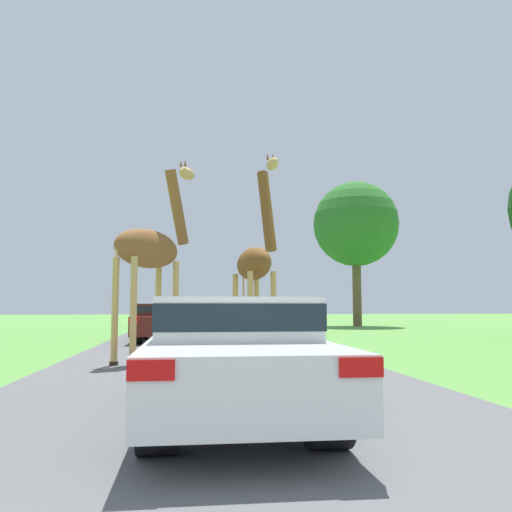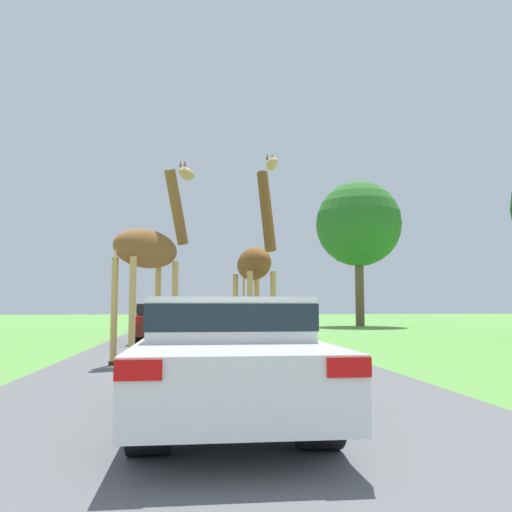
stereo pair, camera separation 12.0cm
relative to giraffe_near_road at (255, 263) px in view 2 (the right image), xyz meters
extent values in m
cube|color=#5B5B5E|center=(-1.22, 16.06, -2.38)|extent=(6.75, 120.00, 0.00)
cylinder|color=tan|center=(0.41, -0.50, -1.32)|extent=(0.15, 0.15, 2.13)
cylinder|color=#2D2319|center=(0.41, -0.50, -2.34)|extent=(0.20, 0.20, 0.09)
cylinder|color=tan|center=(-0.20, -0.61, -1.32)|extent=(0.15, 0.15, 2.13)
cylinder|color=#2D2319|center=(-0.20, -0.61, -2.34)|extent=(0.20, 0.20, 0.09)
cylinder|color=tan|center=(0.15, 0.90, -1.32)|extent=(0.15, 0.15, 2.13)
cylinder|color=#2D2319|center=(0.15, 0.90, -2.34)|extent=(0.20, 0.20, 0.09)
cylinder|color=tan|center=(-0.46, 0.78, -1.32)|extent=(0.15, 0.15, 2.13)
cylinder|color=#2D2319|center=(-0.46, 0.78, -2.34)|extent=(0.20, 0.20, 0.09)
ellipsoid|color=brown|center=(-0.03, 0.14, -0.02)|extent=(1.09, 2.13, 0.88)
cylinder|color=brown|center=(0.17, -0.94, 1.26)|extent=(0.45, 0.97, 2.15)
ellipsoid|color=tan|center=(0.26, -1.38, 2.33)|extent=(0.34, 0.59, 0.30)
cylinder|color=tan|center=(-0.20, 1.09, -0.60)|extent=(0.05, 0.05, 1.17)
cone|color=brown|center=(0.29, -1.20, 2.56)|extent=(0.07, 0.07, 0.16)
cone|color=brown|center=(0.16, -1.22, 2.56)|extent=(0.07, 0.07, 0.16)
cylinder|color=tan|center=(-2.46, -1.30, -1.25)|extent=(0.14, 0.14, 2.28)
cylinder|color=#2D2319|center=(-2.46, -1.30, -2.34)|extent=(0.18, 0.18, 0.08)
cylinder|color=tan|center=(-2.05, -1.60, -1.25)|extent=(0.14, 0.14, 2.28)
cylinder|color=#2D2319|center=(-2.05, -1.60, -2.34)|extent=(0.18, 0.18, 0.08)
cylinder|color=tan|center=(-3.30, -2.44, -1.25)|extent=(0.14, 0.14, 2.28)
cylinder|color=#2D2319|center=(-3.30, -2.44, -2.34)|extent=(0.18, 0.18, 0.08)
cylinder|color=tan|center=(-2.89, -2.75, -1.25)|extent=(0.14, 0.14, 2.28)
cylinder|color=#2D2319|center=(-2.89, -2.75, -2.34)|extent=(0.18, 0.18, 0.08)
ellipsoid|color=brown|center=(-2.67, -2.02, 0.13)|extent=(1.68, 1.99, 0.87)
cylinder|color=brown|center=(-2.06, -1.18, 1.24)|extent=(0.70, 0.81, 1.81)
ellipsoid|color=tan|center=(-1.82, -0.87, 2.15)|extent=(0.52, 0.59, 0.30)
cylinder|color=tan|center=(-3.24, -2.80, -0.49)|extent=(0.05, 0.05, 1.25)
cone|color=brown|center=(-1.98, -0.96, 2.38)|extent=(0.07, 0.07, 0.16)
cone|color=brown|center=(-1.87, -1.04, 2.38)|extent=(0.07, 0.07, 0.16)
cube|color=silver|center=(-1.26, -8.09, -1.79)|extent=(1.82, 4.63, 0.59)
cube|color=silver|center=(-1.26, -8.09, -1.27)|extent=(1.63, 2.08, 0.44)
cube|color=#19232D|center=(-1.26, -8.09, -1.25)|extent=(1.65, 2.10, 0.27)
cube|color=red|center=(-2.01, -10.42, -1.58)|extent=(0.33, 0.03, 0.14)
cube|color=red|center=(-0.52, -10.42, -1.58)|extent=(0.33, 0.03, 0.14)
cylinder|color=black|center=(-1.99, -6.71, -2.03)|extent=(0.36, 0.70, 0.70)
cylinder|color=black|center=(-0.54, -6.71, -2.03)|extent=(0.36, 0.70, 0.70)
cylinder|color=black|center=(-1.99, -9.48, -2.03)|extent=(0.36, 0.70, 0.70)
cylinder|color=black|center=(-0.54, -9.48, -2.03)|extent=(0.36, 0.70, 0.70)
cube|color=#561914|center=(-2.72, 5.46, -1.80)|extent=(1.79, 4.62, 0.64)
cube|color=#561914|center=(-2.72, 5.46, -1.27)|extent=(1.61, 2.08, 0.41)
cube|color=#19232D|center=(-2.72, 5.46, -1.25)|extent=(1.63, 2.10, 0.25)
cube|color=red|center=(-3.45, 3.14, -1.57)|extent=(0.32, 0.03, 0.15)
cube|color=red|center=(-1.98, 3.14, -1.57)|extent=(0.32, 0.03, 0.15)
cylinder|color=black|center=(-3.43, 6.85, -2.07)|extent=(0.36, 0.62, 0.62)
cylinder|color=black|center=(-2.00, 6.85, -2.07)|extent=(0.36, 0.62, 0.62)
cylinder|color=black|center=(-3.43, 4.08, -2.07)|extent=(0.36, 0.62, 0.62)
cylinder|color=black|center=(-2.00, 4.08, -2.07)|extent=(0.36, 0.62, 0.62)
cube|color=black|center=(-0.17, 12.81, -1.83)|extent=(1.75, 3.96, 0.59)
cube|color=black|center=(-0.17, 12.81, -1.27)|extent=(1.58, 1.78, 0.54)
cube|color=#19232D|center=(-0.17, 12.81, -1.24)|extent=(1.59, 1.80, 0.32)
cube|color=red|center=(-0.89, 10.83, -1.62)|extent=(0.32, 0.03, 0.14)
cube|color=red|center=(0.55, 10.83, -1.62)|extent=(0.32, 0.03, 0.14)
cylinder|color=black|center=(-0.87, 14.00, -2.09)|extent=(0.35, 0.60, 0.60)
cylinder|color=black|center=(0.53, 14.00, -2.09)|extent=(0.35, 0.60, 0.60)
cylinder|color=black|center=(-0.87, 11.63, -2.09)|extent=(0.35, 0.60, 0.60)
cylinder|color=black|center=(0.53, 11.63, -2.09)|extent=(0.35, 0.60, 0.60)
cube|color=#144C28|center=(-2.98, 16.81, -1.85)|extent=(1.92, 4.79, 0.54)
cube|color=#144C28|center=(-2.98, 16.81, -1.34)|extent=(1.73, 2.15, 0.49)
cube|color=#19232D|center=(-2.98, 16.81, -1.31)|extent=(1.75, 2.18, 0.29)
cube|color=red|center=(-3.77, 14.41, -1.66)|extent=(0.35, 0.03, 0.13)
cube|color=red|center=(-2.19, 14.41, -1.66)|extent=(0.35, 0.03, 0.13)
cylinder|color=black|center=(-3.75, 18.25, -2.08)|extent=(0.38, 0.61, 0.61)
cylinder|color=black|center=(-2.21, 18.25, -2.08)|extent=(0.38, 0.61, 0.61)
cylinder|color=black|center=(-3.75, 15.37, -2.08)|extent=(0.38, 0.61, 0.61)
cylinder|color=black|center=(-2.21, 15.37, -2.08)|extent=(0.38, 0.61, 0.61)
cylinder|color=brown|center=(8.54, 18.05, 0.38)|extent=(0.54, 0.54, 5.52)
sphere|color=#2D7028|center=(8.54, 18.05, 3.93)|extent=(5.27, 5.27, 5.27)
camera|label=1|loc=(-1.76, -14.24, -1.14)|focal=38.00mm
camera|label=2|loc=(-1.64, -14.26, -1.14)|focal=38.00mm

